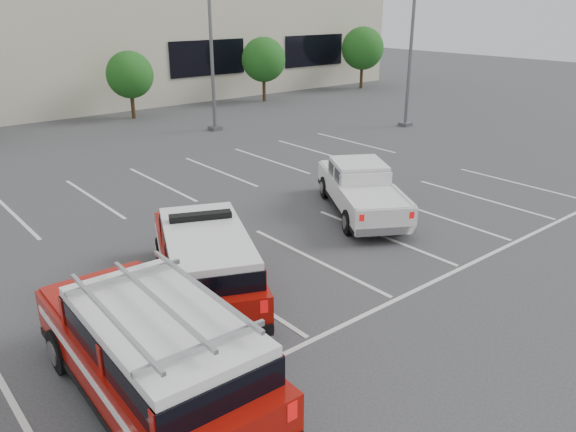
% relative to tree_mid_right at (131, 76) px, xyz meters
% --- Properties ---
extents(ground, '(120.00, 120.00, 0.00)m').
position_rel_tree_mid_right_xyz_m(ground, '(-5.09, -22.05, -2.50)').
color(ground, '#353538').
rests_on(ground, ground).
extents(stall_markings, '(23.00, 15.00, 0.01)m').
position_rel_tree_mid_right_xyz_m(stall_markings, '(-5.09, -17.55, -2.50)').
color(stall_markings, silver).
rests_on(stall_markings, ground).
extents(tree_mid_right, '(2.77, 2.77, 3.99)m').
position_rel_tree_mid_right_xyz_m(tree_mid_right, '(0.00, 0.00, 0.00)').
color(tree_mid_right, '#3F2B19').
rests_on(tree_mid_right, ground).
extents(tree_right, '(3.07, 3.07, 4.42)m').
position_rel_tree_mid_right_xyz_m(tree_right, '(10.00, 0.00, 0.27)').
color(tree_right, '#3F2B19').
rests_on(tree_right, ground).
extents(tree_far_right, '(3.37, 3.37, 4.85)m').
position_rel_tree_mid_right_xyz_m(tree_far_right, '(20.00, 0.00, 0.54)').
color(tree_far_right, '#3F2B19').
rests_on(tree_far_right, ground).
extents(light_pole_mid, '(0.90, 0.60, 10.24)m').
position_rel_tree_mid_right_xyz_m(light_pole_mid, '(1.91, -6.05, 2.68)').
color(light_pole_mid, '#59595E').
rests_on(light_pole_mid, ground).
extents(light_pole_right, '(0.90, 0.60, 10.24)m').
position_rel_tree_mid_right_xyz_m(light_pole_right, '(10.91, -12.05, 2.68)').
color(light_pole_right, '#59595E').
rests_on(light_pole_right, ground).
extents(fire_chief_suv, '(4.05, 5.84, 1.94)m').
position_rel_tree_mid_right_xyz_m(fire_chief_suv, '(-8.41, -21.77, -1.71)').
color(fire_chief_suv, maroon).
rests_on(fire_chief_suv, ground).
extents(white_pickup, '(4.39, 5.57, 1.65)m').
position_rel_tree_mid_right_xyz_m(white_pickup, '(-1.40, -20.22, -1.84)').
color(white_pickup, silver).
rests_on(white_pickup, ground).
extents(ladder_suv, '(2.39, 5.74, 2.24)m').
position_rel_tree_mid_right_xyz_m(ladder_suv, '(-11.17, -24.56, -1.61)').
color(ladder_suv, maroon).
rests_on(ladder_suv, ground).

